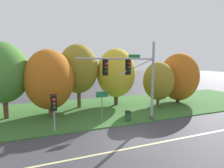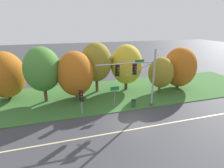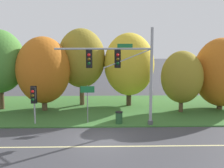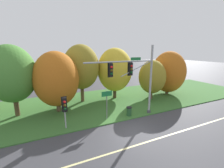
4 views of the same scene
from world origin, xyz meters
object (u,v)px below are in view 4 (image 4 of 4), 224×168
trash_bin (129,111)px  traffic_signal_mast (135,75)px  tree_behind_signpost (56,79)px  tree_furthest_back (169,72)px  tree_mid_verge (81,67)px  tree_left_of_mast (12,74)px  tree_right_far (152,77)px  route_sign_post (107,100)px  tree_tall_centre (115,70)px  pedestrian_signal_near_kerb (65,106)px

trash_bin → traffic_signal_mast: bearing=-32.8°
tree_behind_signpost → trash_bin: 8.42m
tree_furthest_back → tree_mid_verge: bearing=171.1°
tree_furthest_back → tree_left_of_mast: bearing=178.7°
tree_right_far → trash_bin: bearing=-148.6°
route_sign_post → tree_left_of_mast: tree_left_of_mast is taller
tree_tall_centre → tree_furthest_back: tree_tall_centre is taller
tree_mid_verge → tree_tall_centre: size_ratio=1.06×
pedestrian_signal_near_kerb → tree_left_of_mast: (-4.20, 4.93, 2.29)m
tree_left_of_mast → tree_mid_verge: (7.25, 1.55, 0.17)m
tree_left_of_mast → tree_mid_verge: size_ratio=0.98×
tree_right_far → trash_bin: 7.11m
tree_behind_signpost → traffic_signal_mast: bearing=-33.4°
pedestrian_signal_near_kerb → trash_bin: bearing=0.6°
tree_tall_centre → trash_bin: tree_tall_centre is taller
tree_furthest_back → tree_right_far: bearing=-166.2°
tree_behind_signpost → tree_mid_verge: bearing=33.2°
traffic_signal_mast → tree_furthest_back: bearing=27.2°
pedestrian_signal_near_kerb → tree_tall_centre: tree_tall_centre is taller
pedestrian_signal_near_kerb → trash_bin: 6.55m
tree_furthest_back → trash_bin: bearing=-155.2°
route_sign_post → tree_behind_signpost: 6.02m
traffic_signal_mast → route_sign_post: 3.67m
tree_furthest_back → traffic_signal_mast: bearing=-152.8°
tree_mid_verge → pedestrian_signal_near_kerb: bearing=-115.3°
tree_left_of_mast → trash_bin: tree_left_of_mast is taller
tree_behind_signpost → tree_right_far: 12.21m
tree_tall_centre → traffic_signal_mast: bearing=-97.5°
pedestrian_signal_near_kerb → trash_bin: (6.35, 0.06, -1.61)m
tree_mid_verge → tree_tall_centre: bearing=-4.7°
traffic_signal_mast → tree_right_far: size_ratio=1.34×
tree_behind_signpost → pedestrian_signal_near_kerb: bearing=-87.9°
traffic_signal_mast → trash_bin: 3.84m
tree_mid_verge → tree_right_far: bearing=-18.3°
tree_mid_verge → tree_furthest_back: 13.01m
tree_behind_signpost → trash_bin: (6.52, -4.31, -3.15)m
tree_tall_centre → trash_bin: size_ratio=7.48×
tree_left_of_mast → tree_tall_centre: (11.80, 1.17, -0.39)m
tree_behind_signpost → trash_bin: size_ratio=7.09×
traffic_signal_mast → route_sign_post: size_ratio=2.50×
tree_tall_centre → tree_furthest_back: bearing=-11.2°
tree_behind_signpost → tree_left_of_mast: bearing=172.1°
traffic_signal_mast → tree_furthest_back: (9.08, 4.67, -0.89)m
tree_tall_centre → tree_behind_signpost: bearing=-167.5°
tree_tall_centre → tree_right_far: size_ratio=1.30×
tree_left_of_mast → trash_bin: 12.25m
pedestrian_signal_near_kerb → trash_bin: pedestrian_signal_near_kerb is taller
pedestrian_signal_near_kerb → tree_tall_centre: bearing=38.7°
tree_tall_centre → tree_right_far: 5.17m
pedestrian_signal_near_kerb → tree_tall_centre: (7.61, 6.10, 1.89)m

